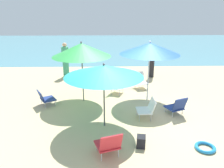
{
  "coord_description": "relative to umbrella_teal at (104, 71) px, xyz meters",
  "views": [
    {
      "loc": [
        -0.46,
        -6.15,
        3.14
      ],
      "look_at": [
        -0.27,
        1.1,
        0.7
      ],
      "focal_mm": 35.83,
      "sensor_mm": 36.0,
      "label": 1
    }
  ],
  "objects": [
    {
      "name": "ground_plane",
      "position": [
        0.53,
        0.52,
        -1.61
      ],
      "size": [
        40.0,
        40.0,
        0.0
      ],
      "primitive_type": "plane",
      "color": "#D3BC8C"
    },
    {
      "name": "umbrella_teal",
      "position": [
        0.0,
        0.0,
        0.0
      ],
      "size": [
        2.1,
        2.1,
        1.82
      ],
      "color": "#4C4C51",
      "rests_on": "ground_plane"
    },
    {
      "name": "beach_chair_b",
      "position": [
        1.29,
        0.43,
        -1.28
      ],
      "size": [
        0.53,
        0.54,
        0.6
      ],
      "rotation": [
        0.0,
        0.0,
        -3.11
      ],
      "color": "white",
      "rests_on": "ground_plane"
    },
    {
      "name": "beach_bag",
      "position": [
        0.88,
        -1.03,
        -1.47
      ],
      "size": [
        0.25,
        0.28,
        0.27
      ],
      "primitive_type": "cube",
      "rotation": [
        0.0,
        0.0,
        1.39
      ],
      "color": "black",
      "rests_on": "ground_plane"
    },
    {
      "name": "beach_chair_f",
      "position": [
        2.22,
        0.62,
        -1.31
      ],
      "size": [
        0.65,
        0.71,
        0.63
      ],
      "rotation": [
        0.0,
        0.0,
        1.97
      ],
      "color": "navy",
      "rests_on": "ground_plane"
    },
    {
      "name": "beach_chair_e",
      "position": [
        -2.02,
        1.46,
        -1.32
      ],
      "size": [
        0.71,
        0.71,
        0.55
      ],
      "rotation": [
        0.0,
        0.0,
        0.54
      ],
      "color": "navy",
      "rests_on": "ground_plane"
    },
    {
      "name": "person_a",
      "position": [
        2.24,
        4.74,
        -0.8
      ],
      "size": [
        0.28,
        0.28,
        1.59
      ],
      "rotation": [
        0.0,
        0.0,
        3.79
      ],
      "color": "black",
      "rests_on": "ground_plane"
    },
    {
      "name": "person_b",
      "position": [
        -1.89,
        4.93,
        -0.78
      ],
      "size": [
        0.33,
        0.33,
        1.64
      ],
      "rotation": [
        0.0,
        0.0,
        5.27
      ],
      "color": "#389970",
      "rests_on": "ground_plane"
    },
    {
      "name": "umbrella_blue",
      "position": [
        1.53,
        1.84,
        0.27
      ],
      "size": [
        2.04,
        2.04,
        2.14
      ],
      "color": "silver",
      "rests_on": "ground_plane"
    },
    {
      "name": "umbrella_green",
      "position": [
        -0.77,
        1.89,
        0.23
      ],
      "size": [
        2.0,
        2.0,
        2.12
      ],
      "color": "#4C4C51",
      "rests_on": "ground_plane"
    },
    {
      "name": "swim_ring",
      "position": [
        2.38,
        -1.17,
        -1.56
      ],
      "size": [
        0.49,
        0.49,
        0.08
      ],
      "primitive_type": "torus",
      "color": "#238CD8",
      "rests_on": "ground_plane"
    },
    {
      "name": "beach_chair_d",
      "position": [
        0.39,
        2.58,
        -1.28
      ],
      "size": [
        0.66,
        0.68,
        0.59
      ],
      "rotation": [
        0.0,
        0.0,
        -0.4
      ],
      "color": "white",
      "rests_on": "ground_plane"
    },
    {
      "name": "sea_water",
      "position": [
        0.53,
        14.84,
        -1.6
      ],
      "size": [
        40.0,
        16.0,
        0.01
      ],
      "primitive_type": "cube",
      "color": "#5693A3",
      "rests_on": "ground_plane"
    },
    {
      "name": "beach_chair_a",
      "position": [
        1.47,
        3.21,
        -1.28
      ],
      "size": [
        0.61,
        0.7,
        0.64
      ],
      "rotation": [
        0.0,
        0.0,
        -1.28
      ],
      "color": "white",
      "rests_on": "ground_plane"
    },
    {
      "name": "beach_chair_c",
      "position": [
        0.11,
        -1.41,
        -1.28
      ],
      "size": [
        0.66,
        0.73,
        0.66
      ],
      "rotation": [
        0.0,
        0.0,
        1.9
      ],
      "color": "red",
      "rests_on": "ground_plane"
    }
  ]
}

